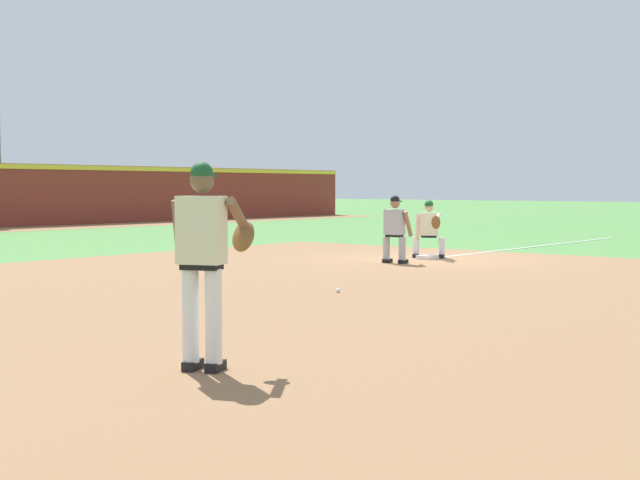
{
  "coord_description": "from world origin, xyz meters",
  "views": [
    {
      "loc": [
        -17.09,
        -10.91,
        1.64
      ],
      "look_at": [
        -8.2,
        -3.6,
        0.95
      ],
      "focal_mm": 50.0,
      "sensor_mm": 36.0,
      "label": 1
    }
  ],
  "objects_px": {
    "baseball": "(338,291)",
    "pitcher": "(205,253)",
    "first_base_bag": "(427,257)",
    "baserunner": "(395,227)",
    "first_baseman": "(429,226)"
  },
  "relations": [
    {
      "from": "first_base_bag",
      "to": "pitcher",
      "type": "distance_m",
      "value": 12.79
    },
    {
      "from": "baseball",
      "to": "pitcher",
      "type": "relative_size",
      "value": 0.04
    },
    {
      "from": "first_baseman",
      "to": "baserunner",
      "type": "xyz_separation_m",
      "value": [
        -1.68,
        -0.2,
        0.06
      ]
    },
    {
      "from": "baseball",
      "to": "first_base_bag",
      "type": "bearing_deg",
      "value": 20.9
    },
    {
      "from": "first_base_bag",
      "to": "baserunner",
      "type": "xyz_separation_m",
      "value": [
        -1.38,
        -0.06,
        0.75
      ]
    },
    {
      "from": "baseball",
      "to": "pitcher",
      "type": "xyz_separation_m",
      "value": [
        -5.34,
        -2.72,
        1.02
      ]
    },
    {
      "from": "first_base_bag",
      "to": "baserunner",
      "type": "height_order",
      "value": "baserunner"
    },
    {
      "from": "first_base_bag",
      "to": "baserunner",
      "type": "distance_m",
      "value": 1.57
    },
    {
      "from": "baseball",
      "to": "first_baseman",
      "type": "height_order",
      "value": "first_baseman"
    },
    {
      "from": "baseball",
      "to": "first_baseman",
      "type": "bearing_deg",
      "value": 21.12
    },
    {
      "from": "first_base_bag",
      "to": "baseball",
      "type": "distance_m",
      "value": 6.78
    },
    {
      "from": "baseball",
      "to": "baserunner",
      "type": "height_order",
      "value": "baserunner"
    },
    {
      "from": "baseball",
      "to": "baserunner",
      "type": "bearing_deg",
      "value": 25.5
    },
    {
      "from": "baseball",
      "to": "pitcher",
      "type": "bearing_deg",
      "value": -153.03
    },
    {
      "from": "first_base_bag",
      "to": "first_baseman",
      "type": "height_order",
      "value": "first_baseman"
    }
  ]
}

